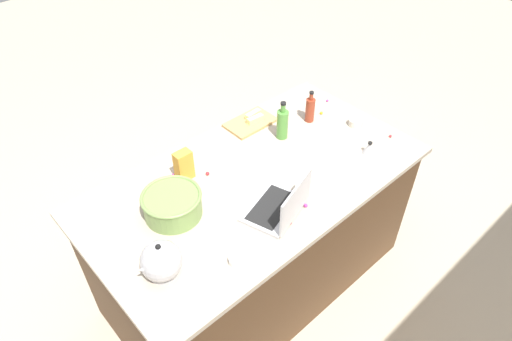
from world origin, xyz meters
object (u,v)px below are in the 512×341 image
object	(u,v)px
butter_stick_left	(253,115)
kitchen_timer	(369,148)
laptop	(281,206)
mixing_bowl_large	(172,204)
kettle	(161,261)
bottle_olive	(282,124)
ramekin_small	(355,122)
cutting_board	(250,123)
candy_bag	(184,165)
butter_stick_right	(255,119)
ramekin_medium	(237,260)
bottle_soy	(310,109)

from	to	relation	value
butter_stick_left	kitchen_timer	distance (m)	0.73
laptop	mixing_bowl_large	world-z (taller)	laptop
kettle	kitchen_timer	bearing A→B (deg)	175.87
bottle_olive	ramekin_small	world-z (taller)	bottle_olive
cutting_board	butter_stick_left	size ratio (longest dim) A/B	2.73
laptop	candy_bag	xyz separation A→B (m)	(0.19, -0.52, 0.04)
cutting_board	mixing_bowl_large	bearing A→B (deg)	21.63
bottle_olive	ramekin_small	xyz separation A→B (m)	(-0.41, 0.22, -0.08)
butter_stick_right	ramekin_small	world-z (taller)	butter_stick_right
laptop	butter_stick_right	bearing A→B (deg)	-122.79
kettle	kitchen_timer	xyz separation A→B (m)	(-1.31, 0.09, -0.04)
ramekin_small	candy_bag	xyz separation A→B (m)	(1.04, -0.31, 0.06)
bottle_olive	cutting_board	size ratio (longest dim) A/B	0.80
bottle_olive	ramekin_medium	size ratio (longest dim) A/B	3.42
bottle_olive	candy_bag	world-z (taller)	bottle_olive
kettle	ramekin_small	bearing A→B (deg)	-175.21
mixing_bowl_large	kettle	bearing A→B (deg)	48.13
ramekin_medium	mixing_bowl_large	bearing A→B (deg)	-85.24
cutting_board	butter_stick_right	distance (m)	0.04
ramekin_small	kitchen_timer	size ratio (longest dim) A/B	1.07
mixing_bowl_large	butter_stick_right	distance (m)	0.85
bottle_olive	candy_bag	bearing A→B (deg)	-8.31
mixing_bowl_large	kitchen_timer	distance (m)	1.14
bottle_soy	candy_bag	xyz separation A→B (m)	(0.87, -0.09, 0.00)
cutting_board	bottle_olive	bearing A→B (deg)	102.74
ramekin_medium	kettle	bearing A→B (deg)	-33.12
ramekin_small	kitchen_timer	xyz separation A→B (m)	(0.16, 0.22, 0.02)
bottle_olive	kettle	bearing A→B (deg)	17.93
butter_stick_left	mixing_bowl_large	bearing A→B (deg)	21.92
laptop	kettle	size ratio (longest dim) A/B	1.69
candy_bag	butter_stick_left	bearing A→B (deg)	-166.17
kettle	candy_bag	size ratio (longest dim) A/B	1.25
bottle_soy	butter_stick_right	distance (m)	0.34
kettle	butter_stick_right	size ratio (longest dim) A/B	1.94
bottle_olive	cutting_board	bearing A→B (deg)	-77.26
kitchen_timer	candy_bag	distance (m)	1.03
butter_stick_right	ramekin_medium	size ratio (longest dim) A/B	1.57
kettle	butter_stick_left	xyz separation A→B (m)	(-1.05, -0.59, -0.04)
mixing_bowl_large	ramekin_small	size ratio (longest dim) A/B	3.56
kettle	cutting_board	world-z (taller)	kettle
ramekin_medium	candy_bag	world-z (taller)	candy_bag
laptop	bottle_olive	bearing A→B (deg)	-135.33
bottle_olive	mixing_bowl_large	bearing A→B (deg)	5.80
kitchen_timer	mixing_bowl_large	bearing A→B (deg)	-18.07
bottle_soy	bottle_olive	bearing A→B (deg)	1.38
butter_stick_right	bottle_olive	bearing A→B (deg)	98.31
kettle	cutting_board	size ratio (longest dim) A/B	0.71
laptop	cutting_board	xyz separation A→B (m)	(-0.39, -0.66, -0.04)
cutting_board	candy_bag	xyz separation A→B (m)	(0.58, 0.13, 0.08)
bottle_soy	kitchen_timer	size ratio (longest dim) A/B	2.66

